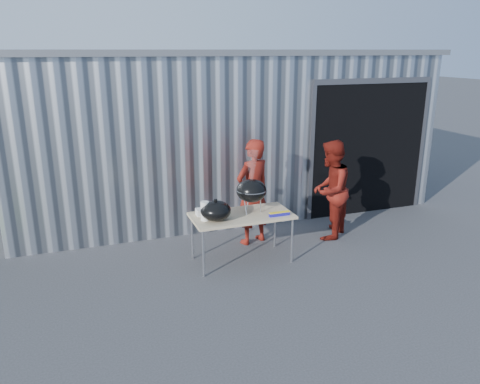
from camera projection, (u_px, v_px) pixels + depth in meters
name	position (u px, v px, depth m)	size (l,w,h in m)	color
ground	(236.00, 274.00, 6.75)	(80.00, 80.00, 0.00)	#363638
building	(207.00, 121.00, 10.72)	(8.20, 6.20, 3.10)	silver
folding_table	(242.00, 217.00, 6.97)	(1.50, 0.75, 0.75)	tan
kettle_grill	(251.00, 186.00, 6.93)	(0.46, 0.46, 0.94)	black
grill_lid	(216.00, 211.00, 6.69)	(0.44, 0.44, 0.32)	black
paper_towels	(205.00, 211.00, 6.69)	(0.12, 0.12, 0.28)	white
white_tub	(203.00, 212.00, 6.92)	(0.20, 0.15, 0.10)	white
foil_box	(279.00, 214.00, 6.89)	(0.32, 0.05, 0.06)	#191692
person_cook	(253.00, 192.00, 7.62)	(0.64, 0.42, 1.75)	maroon
person_bystander	(330.00, 190.00, 7.85)	(0.82, 0.64, 1.69)	maroon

